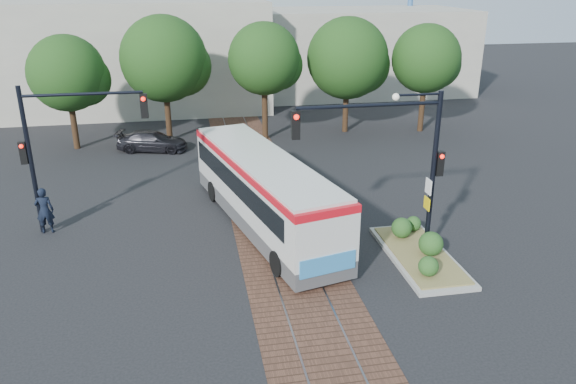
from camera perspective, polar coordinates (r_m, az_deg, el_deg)
name	(u,v)px	position (r m, az deg, el deg)	size (l,w,h in m)	color
ground	(288,257)	(21.14, 0.01, -6.59)	(120.00, 120.00, 0.00)	black
trackbed	(271,214)	(24.69, -1.69, -2.28)	(3.60, 40.00, 0.02)	brown
tree_row	(259,61)	(35.44, -3.02, 13.16)	(26.40, 5.60, 7.67)	#382314
warehouses	(217,53)	(47.58, -7.19, 13.88)	(40.00, 13.00, 8.00)	#ADA899
city_bus	(263,188)	(23.01, -2.51, 0.39)	(4.97, 11.49, 3.01)	#424244
traffic_island	(420,249)	(21.55, 13.23, -5.64)	(2.20, 5.20, 1.13)	gray
signal_pole_main	(402,151)	(19.85, 11.51, 4.08)	(5.49, 0.46, 6.00)	black
signal_pole_left	(58,139)	(23.67, -22.31, 4.96)	(4.99, 0.34, 6.00)	black
officer	(45,210)	(24.68, -23.49, -1.73)	(0.71, 0.46, 1.94)	black
parked_car	(152,141)	(34.36, -13.63, 5.06)	(1.67, 4.12, 1.19)	black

